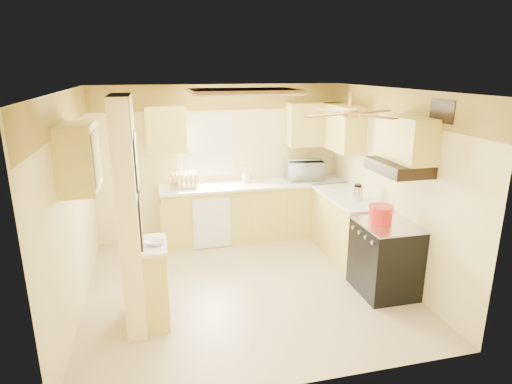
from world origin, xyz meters
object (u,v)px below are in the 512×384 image
object	(u,v)px
stove	(385,258)
kettle	(358,193)
dutch_oven	(381,214)
bowl	(156,242)
microwave	(305,170)

from	to	relation	value
stove	kettle	bearing A→B (deg)	87.62
dutch_oven	kettle	xyz separation A→B (m)	(0.09, 0.81, 0.03)
kettle	bowl	bearing A→B (deg)	-161.36
microwave	kettle	distance (m)	1.32
bowl	dutch_oven	size ratio (longest dim) A/B	0.64
stove	kettle	xyz separation A→B (m)	(0.04, 0.91, 0.59)
stove	bowl	bearing A→B (deg)	-179.13
microwave	dutch_oven	bearing A→B (deg)	105.01
stove	microwave	bearing A→B (deg)	97.44
dutch_oven	bowl	bearing A→B (deg)	-177.18
microwave	kettle	size ratio (longest dim) A/B	2.52
stove	microwave	distance (m)	2.29
bowl	kettle	distance (m)	2.96
bowl	kettle	world-z (taller)	kettle
stove	bowl	distance (m)	2.82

